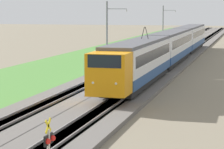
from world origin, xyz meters
TOP-DOWN VIEW (x-y plane):
  - ballast_main at (50.00, 0.00)m, footprint 240.00×4.40m
  - ballast_adjacent at (50.00, -4.35)m, footprint 240.00×4.40m
  - track_main at (50.00, 0.00)m, footprint 240.00×1.57m
  - track_adjacent at (50.00, -4.35)m, footprint 240.00×1.57m
  - grass_verge at (50.00, 6.78)m, footprint 240.00×13.39m
  - passenger_train at (49.41, -4.35)m, footprint 60.72×2.90m
  - catenary_mast_mid at (46.23, 2.89)m, footprint 0.22×2.56m
  - catenary_mast_far at (87.63, 2.88)m, footprint 0.22×2.56m

SIDE VIEW (x-z plane):
  - grass_verge at x=50.00m, z-range 0.00..0.12m
  - ballast_main at x=50.00m, z-range 0.00..0.30m
  - ballast_adjacent at x=50.00m, z-range 0.00..0.30m
  - track_main at x=50.00m, z-range -0.07..0.38m
  - track_adjacent at x=50.00m, z-range -0.07..0.38m
  - passenger_train at x=49.41m, z-range -0.15..5.08m
  - catenary_mast_far at x=87.63m, z-range 0.14..7.56m
  - catenary_mast_mid at x=46.23m, z-range 0.14..7.87m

